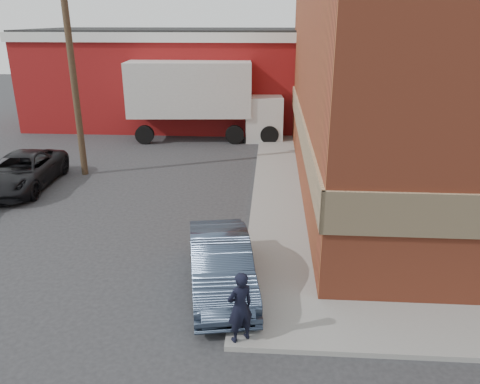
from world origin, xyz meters
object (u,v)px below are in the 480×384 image
(sedan, at_px, (221,264))
(warehouse, at_px, (170,76))
(suv_a, at_px, (22,171))
(man, at_px, (240,307))
(box_truck, at_px, (205,95))
(utility_pole, at_px, (71,58))

(sedan, bearing_deg, warehouse, 94.15)
(suv_a, bearing_deg, sedan, -42.01)
(man, height_order, box_truck, box_truck)
(man, distance_m, sedan, 2.15)
(warehouse, xyz_separation_m, suv_a, (-3.24, -12.81, -2.15))
(utility_pole, relative_size, box_truck, 1.06)
(warehouse, distance_m, box_truck, 5.35)
(utility_pole, relative_size, suv_a, 1.88)
(sedan, xyz_separation_m, box_truck, (-2.40, 14.96, 1.70))
(man, height_order, suv_a, man)
(man, bearing_deg, suv_a, -77.06)
(utility_pole, relative_size, man, 5.90)
(utility_pole, height_order, suv_a, utility_pole)
(utility_pole, distance_m, box_truck, 8.12)
(utility_pole, distance_m, sedan, 11.57)
(warehouse, bearing_deg, suv_a, -104.18)
(sedan, bearing_deg, box_truck, 88.33)
(man, bearing_deg, warehouse, -107.93)
(suv_a, xyz_separation_m, box_truck, (6.04, 8.27, 1.71))
(man, distance_m, box_truck, 17.34)
(utility_pole, bearing_deg, sedan, -51.75)
(utility_pole, height_order, sedan, utility_pole)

